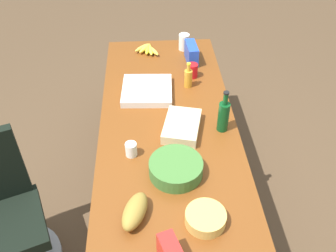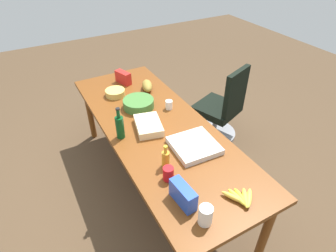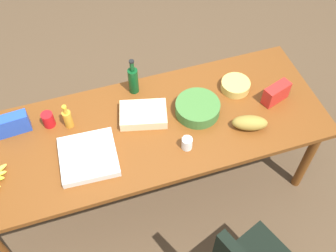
{
  "view_description": "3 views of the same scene",
  "coord_description": "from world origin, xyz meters",
  "px_view_note": "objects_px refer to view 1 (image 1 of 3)",
  "views": [
    {
      "loc": [
        1.82,
        -0.12,
        2.42
      ],
      "look_at": [
        0.0,
        -0.01,
        0.84
      ],
      "focal_mm": 40.18,
      "sensor_mm": 36.0,
      "label": 1
    },
    {
      "loc": [
        -1.88,
        0.91,
        2.32
      ],
      "look_at": [
        -0.11,
        -0.06,
        0.82
      ],
      "focal_mm": 29.91,
      "sensor_mm": 36.0,
      "label": 2
    },
    {
      "loc": [
        -0.38,
        -1.63,
        3.0
      ],
      "look_at": [
        0.12,
        -0.08,
        0.84
      ],
      "focal_mm": 43.46,
      "sensor_mm": 36.0,
      "label": 3
    }
  ],
  "objects_px": {
    "chip_bowl": "(206,218)",
    "red_solo_cup": "(192,71)",
    "office_chair": "(5,224)",
    "salad_bowl": "(176,168)",
    "paper_cup": "(131,149)",
    "conference_table": "(169,140)",
    "wine_bottle": "(223,116)",
    "chip_bag_blue": "(191,53)",
    "sheet_cake": "(182,126)",
    "bread_loaf": "(135,211)",
    "dressing_bottle": "(188,78)",
    "pizza_box": "(147,90)",
    "banana_bunch": "(148,49)",
    "mayo_jar": "(184,42)"
  },
  "relations": [
    {
      "from": "chip_bag_blue",
      "to": "red_solo_cup",
      "type": "bearing_deg",
      "value": -4.03
    },
    {
      "from": "chip_bag_blue",
      "to": "pizza_box",
      "type": "xyz_separation_m",
      "value": [
        0.43,
        -0.37,
        -0.05
      ]
    },
    {
      "from": "office_chair",
      "to": "bread_loaf",
      "type": "distance_m",
      "value": 1.01
    },
    {
      "from": "office_chair",
      "to": "pizza_box",
      "type": "relative_size",
      "value": 2.77
    },
    {
      "from": "paper_cup",
      "to": "chip_bowl",
      "type": "distance_m",
      "value": 0.64
    },
    {
      "from": "pizza_box",
      "to": "dressing_bottle",
      "type": "bearing_deg",
      "value": 106.22
    },
    {
      "from": "office_chair",
      "to": "salad_bowl",
      "type": "xyz_separation_m",
      "value": [
        0.01,
        1.09,
        0.45
      ]
    },
    {
      "from": "sheet_cake",
      "to": "salad_bowl",
      "type": "height_order",
      "value": "salad_bowl"
    },
    {
      "from": "office_chair",
      "to": "chip_bag_blue",
      "type": "distance_m",
      "value": 1.86
    },
    {
      "from": "paper_cup",
      "to": "chip_bowl",
      "type": "height_order",
      "value": "paper_cup"
    },
    {
      "from": "chip_bag_blue",
      "to": "chip_bowl",
      "type": "distance_m",
      "value": 1.57
    },
    {
      "from": "red_solo_cup",
      "to": "chip_bowl",
      "type": "distance_m",
      "value": 1.34
    },
    {
      "from": "red_solo_cup",
      "to": "mayo_jar",
      "type": "bearing_deg",
      "value": -176.76
    },
    {
      "from": "salad_bowl",
      "to": "banana_bunch",
      "type": "distance_m",
      "value": 1.41
    },
    {
      "from": "red_solo_cup",
      "to": "dressing_bottle",
      "type": "height_order",
      "value": "dressing_bottle"
    },
    {
      "from": "salad_bowl",
      "to": "dressing_bottle",
      "type": "distance_m",
      "value": 0.89
    },
    {
      "from": "office_chair",
      "to": "bread_loaf",
      "type": "relative_size",
      "value": 4.16
    },
    {
      "from": "salad_bowl",
      "to": "paper_cup",
      "type": "distance_m",
      "value": 0.31
    },
    {
      "from": "office_chair",
      "to": "pizza_box",
      "type": "xyz_separation_m",
      "value": [
        -0.79,
        0.94,
        0.44
      ]
    },
    {
      "from": "sheet_cake",
      "to": "salad_bowl",
      "type": "relative_size",
      "value": 1.03
    },
    {
      "from": "chip_bag_blue",
      "to": "chip_bowl",
      "type": "xyz_separation_m",
      "value": [
        1.57,
        -0.1,
        -0.04
      ]
    },
    {
      "from": "office_chair",
      "to": "salad_bowl",
      "type": "height_order",
      "value": "office_chair"
    },
    {
      "from": "conference_table",
      "to": "chip_bag_blue",
      "type": "xyz_separation_m",
      "value": [
        -0.87,
        0.24,
        0.15
      ]
    },
    {
      "from": "wine_bottle",
      "to": "red_solo_cup",
      "type": "distance_m",
      "value": 0.65
    },
    {
      "from": "paper_cup",
      "to": "conference_table",
      "type": "bearing_deg",
      "value": 128.77
    },
    {
      "from": "red_solo_cup",
      "to": "bread_loaf",
      "type": "xyz_separation_m",
      "value": [
        1.29,
        -0.44,
        -0.01
      ]
    },
    {
      "from": "chip_bag_blue",
      "to": "bread_loaf",
      "type": "relative_size",
      "value": 0.92
    },
    {
      "from": "sheet_cake",
      "to": "banana_bunch",
      "type": "bearing_deg",
      "value": -169.17
    },
    {
      "from": "pizza_box",
      "to": "paper_cup",
      "type": "xyz_separation_m",
      "value": [
        0.63,
        -0.11,
        0.02
      ]
    },
    {
      "from": "chip_bag_blue",
      "to": "pizza_box",
      "type": "height_order",
      "value": "chip_bag_blue"
    },
    {
      "from": "pizza_box",
      "to": "banana_bunch",
      "type": "distance_m",
      "value": 0.61
    },
    {
      "from": "chip_bag_blue",
      "to": "sheet_cake",
      "type": "relative_size",
      "value": 0.69
    },
    {
      "from": "pizza_box",
      "to": "dressing_bottle",
      "type": "height_order",
      "value": "dressing_bottle"
    },
    {
      "from": "conference_table",
      "to": "banana_bunch",
      "type": "distance_m",
      "value": 1.05
    },
    {
      "from": "chip_bag_blue",
      "to": "bread_loaf",
      "type": "distance_m",
      "value": 1.58
    },
    {
      "from": "paper_cup",
      "to": "dressing_bottle",
      "type": "xyz_separation_m",
      "value": [
        -0.7,
        0.42,
        0.03
      ]
    },
    {
      "from": "conference_table",
      "to": "red_solo_cup",
      "type": "height_order",
      "value": "red_solo_cup"
    },
    {
      "from": "sheet_cake",
      "to": "office_chair",
      "type": "bearing_deg",
      "value": -72.5
    },
    {
      "from": "sheet_cake",
      "to": "paper_cup",
      "type": "height_order",
      "value": "paper_cup"
    },
    {
      "from": "sheet_cake",
      "to": "banana_bunch",
      "type": "height_order",
      "value": "sheet_cake"
    },
    {
      "from": "conference_table",
      "to": "paper_cup",
      "type": "distance_m",
      "value": 0.33
    },
    {
      "from": "dressing_bottle",
      "to": "paper_cup",
      "type": "bearing_deg",
      "value": -30.77
    },
    {
      "from": "chip_bowl",
      "to": "sheet_cake",
      "type": "bearing_deg",
      "value": -175.61
    },
    {
      "from": "chip_bowl",
      "to": "bread_loaf",
      "type": "relative_size",
      "value": 0.87
    },
    {
      "from": "conference_table",
      "to": "wine_bottle",
      "type": "xyz_separation_m",
      "value": [
        -0.01,
        0.35,
        0.19
      ]
    },
    {
      "from": "chip_bowl",
      "to": "red_solo_cup",
      "type": "bearing_deg",
      "value": 176.37
    },
    {
      "from": "banana_bunch",
      "to": "pizza_box",
      "type": "bearing_deg",
      "value": -1.81
    },
    {
      "from": "banana_bunch",
      "to": "bread_loaf",
      "type": "xyz_separation_m",
      "value": [
        1.69,
        -0.1,
        0.03
      ]
    },
    {
      "from": "paper_cup",
      "to": "chip_bowl",
      "type": "bearing_deg",
      "value": 36.76
    },
    {
      "from": "dressing_bottle",
      "to": "pizza_box",
      "type": "bearing_deg",
      "value": -76.97
    }
  ]
}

